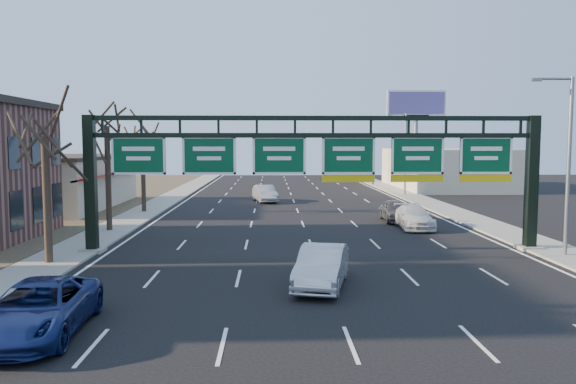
{
  "coord_description": "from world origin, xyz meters",
  "views": [
    {
      "loc": [
        -2.28,
        -21.54,
        5.73
      ],
      "look_at": [
        -1.38,
        7.58,
        3.2
      ],
      "focal_mm": 35.0,
      "sensor_mm": 36.0,
      "label": 1
    }
  ],
  "objects_px": {
    "car_silver_sedan": "(322,267)",
    "car_blue_suv": "(38,309)",
    "car_white_wagon": "(414,217)",
    "sign_gantry": "(317,164)"
  },
  "relations": [
    {
      "from": "car_silver_sedan",
      "to": "car_white_wagon",
      "type": "height_order",
      "value": "car_silver_sedan"
    },
    {
      "from": "sign_gantry",
      "to": "car_silver_sedan",
      "type": "xyz_separation_m",
      "value": [
        -0.41,
        -7.51,
        -3.82
      ]
    },
    {
      "from": "car_blue_suv",
      "to": "car_silver_sedan",
      "type": "bearing_deg",
      "value": 28.68
    },
    {
      "from": "sign_gantry",
      "to": "car_blue_suv",
      "type": "bearing_deg",
      "value": -126.07
    },
    {
      "from": "car_blue_suv",
      "to": "car_silver_sedan",
      "type": "distance_m",
      "value": 10.52
    },
    {
      "from": "car_silver_sedan",
      "to": "car_blue_suv",
      "type": "bearing_deg",
      "value": -136.08
    },
    {
      "from": "sign_gantry",
      "to": "car_blue_suv",
      "type": "height_order",
      "value": "sign_gantry"
    },
    {
      "from": "car_blue_suv",
      "to": "car_white_wagon",
      "type": "bearing_deg",
      "value": 48.92
    },
    {
      "from": "car_silver_sedan",
      "to": "car_white_wagon",
      "type": "relative_size",
      "value": 0.96
    },
    {
      "from": "car_silver_sedan",
      "to": "sign_gantry",
      "type": "bearing_deg",
      "value": 99.81
    }
  ]
}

